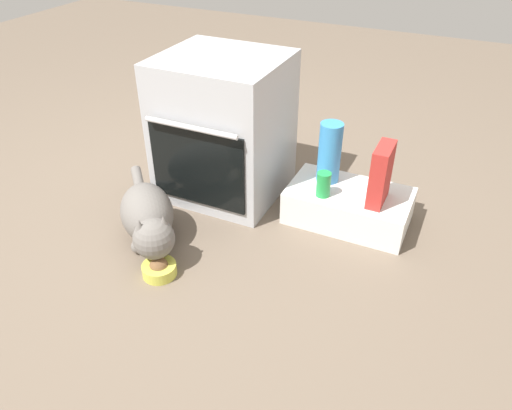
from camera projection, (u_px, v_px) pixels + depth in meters
The scene contains 8 objects.
ground at pixel (183, 223), 2.42m from camera, with size 8.00×8.00×0.00m, color #6B5B4C.
oven at pixel (224, 128), 2.49m from camera, with size 0.59×0.59×0.72m.
pantry_cabinet at pixel (348, 206), 2.39m from camera, with size 0.58×0.34×0.17m, color white.
food_bowl at pixel (159, 269), 2.09m from camera, with size 0.15×0.15×0.08m.
cat at pixel (148, 217), 2.22m from camera, with size 0.58×0.61×0.26m.
water_bottle at pixel (330, 153), 2.35m from camera, with size 0.11×0.11×0.30m, color #388CD1.
cereal_box at pixel (381, 175), 2.20m from camera, with size 0.07×0.18×0.28m, color #B72D28.
soda_can at pixel (323, 184), 2.28m from camera, with size 0.07×0.07×0.12m, color green.
Camera 1 is at (1.16, -1.62, 1.43)m, focal length 34.57 mm.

